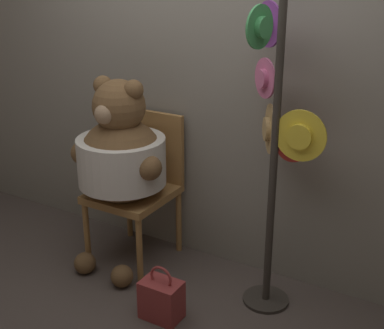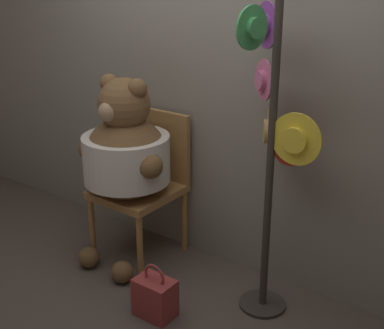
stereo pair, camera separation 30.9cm
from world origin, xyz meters
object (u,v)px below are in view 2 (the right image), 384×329
hat_display_rack (273,138)px  handbag_on_ground (155,297)px  chair (146,179)px  teddy_bear (126,153)px

hat_display_rack → handbag_on_ground: 1.14m
chair → teddy_bear: bearing=-94.3°
chair → hat_display_rack: size_ratio=0.55×
chair → teddy_bear: teddy_bear is taller
teddy_bear → handbag_on_ground: bearing=-34.9°
chair → handbag_on_ground: 0.88m
handbag_on_ground → teddy_bear: bearing=145.1°
chair → teddy_bear: 0.29m
teddy_bear → handbag_on_ground: teddy_bear is taller
chair → handbag_on_ground: (0.53, -0.55, -0.42)m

